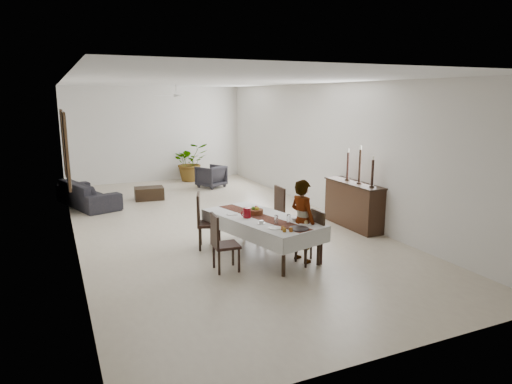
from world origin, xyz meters
name	(u,v)px	position (x,y,z in m)	size (l,w,h in m)	color
floor	(214,224)	(0.00, 0.00, 0.00)	(6.00, 12.00, 0.00)	beige
ceiling	(211,81)	(0.00, 0.00, 3.20)	(6.00, 12.00, 0.02)	white
wall_back	(156,134)	(0.00, 6.00, 1.60)	(6.00, 0.02, 3.20)	white
wall_front	(396,221)	(0.00, -6.00, 1.60)	(6.00, 0.02, 3.20)	white
wall_left	(69,163)	(-3.00, 0.00, 1.60)	(0.02, 12.00, 3.20)	white
wall_right	(326,149)	(3.00, 0.00, 1.60)	(0.02, 12.00, 3.20)	white
dining_table_top	(262,219)	(0.14, -2.30, 0.68)	(0.93, 2.24, 0.05)	black
table_leg_fl	(284,257)	(0.01, -3.43, 0.33)	(0.07, 0.07, 0.65)	black
table_leg_fr	(319,247)	(0.80, -3.23, 0.33)	(0.07, 0.07, 0.65)	black
table_leg_bl	(212,228)	(-0.52, -1.37, 0.33)	(0.07, 0.07, 0.65)	black
table_leg_br	(245,221)	(0.27, -1.17, 0.33)	(0.07, 0.07, 0.65)	black
tablecloth_top	(262,217)	(0.14, -2.30, 0.70)	(1.10, 2.41, 0.01)	silver
tablecloth_drape_left	(238,230)	(-0.39, -2.44, 0.57)	(0.01, 2.41, 0.28)	silver
tablecloth_drape_right	(284,220)	(0.67, -2.17, 0.57)	(0.01, 2.41, 0.28)	silver
tablecloth_drape_near	(308,240)	(0.44, -3.46, 0.57)	(1.10, 0.01, 0.28)	silver
tablecloth_drape_far	(225,212)	(-0.16, -1.14, 0.57)	(1.10, 0.01, 0.28)	white
table_runner	(262,217)	(0.14, -2.30, 0.71)	(0.33, 2.33, 0.00)	#5B291A
red_pitcher	(247,213)	(-0.12, -2.22, 0.80)	(0.14, 0.14, 0.19)	maroon
pitcher_handle	(244,213)	(-0.20, -2.24, 0.80)	(0.11, 0.11, 0.02)	maroon
wine_glass_near	(289,219)	(0.40, -2.86, 0.79)	(0.07, 0.07, 0.16)	white
wine_glass_mid	(276,220)	(0.18, -2.82, 0.79)	(0.07, 0.07, 0.16)	white
teacup_right	(294,219)	(0.55, -2.77, 0.74)	(0.08, 0.08, 0.06)	white
saucer_right	(294,221)	(0.55, -2.77, 0.72)	(0.14, 0.14, 0.01)	silver
teacup_left	(261,222)	(-0.05, -2.69, 0.74)	(0.08, 0.08, 0.06)	white
saucer_left	(261,223)	(-0.05, -2.69, 0.72)	(0.14, 0.14, 0.01)	white
plate_near_right	(306,224)	(0.65, -3.04, 0.72)	(0.22, 0.22, 0.01)	white
bread_near_right	(306,222)	(0.65, -3.04, 0.74)	(0.08, 0.08, 0.08)	tan
plate_near_left	(275,228)	(0.05, -3.05, 0.72)	(0.22, 0.22, 0.01)	white
plate_far_left	(232,214)	(-0.28, -1.88, 0.72)	(0.22, 0.22, 0.01)	white
serving_tray	(299,229)	(0.39, -3.25, 0.72)	(0.34, 0.34, 0.02)	#45454A
jam_jar_a	(291,230)	(0.19, -3.33, 0.74)	(0.06, 0.06, 0.07)	#984F16
jam_jar_b	(284,230)	(0.09, -3.30, 0.74)	(0.06, 0.06, 0.07)	#8B5914
jam_jar_c	(283,228)	(0.11, -3.20, 0.74)	(0.06, 0.06, 0.07)	#914815
fruit_basket	(256,212)	(0.13, -2.06, 0.76)	(0.28, 0.28, 0.09)	brown
fruit_red	(256,208)	(0.15, -2.04, 0.83)	(0.08, 0.08, 0.08)	maroon
fruit_green	(253,208)	(0.09, -2.05, 0.83)	(0.07, 0.07, 0.07)	#487E25
fruit_yellow	(257,209)	(0.14, -2.11, 0.83)	(0.08, 0.08, 0.08)	gold
chair_right_near_seat	(309,241)	(0.69, -3.08, 0.41)	(0.39, 0.39, 0.04)	black
chair_right_near_leg_fl	(321,254)	(0.86, -3.23, 0.19)	(0.04, 0.04, 0.39)	black
chair_right_near_leg_fr	(311,248)	(0.85, -2.91, 0.19)	(0.04, 0.04, 0.39)	black
chair_right_near_leg_bl	(306,257)	(0.54, -3.25, 0.19)	(0.04, 0.04, 0.39)	black
chair_right_near_leg_br	(296,251)	(0.52, -2.92, 0.19)	(0.04, 0.04, 0.39)	black
chair_right_near_back	(318,225)	(0.87, -3.07, 0.68)	(0.39, 0.04, 0.50)	black
chair_right_far_seat	(270,217)	(0.65, -1.61, 0.48)	(0.46, 0.46, 0.05)	black
chair_right_far_leg_fl	(282,231)	(0.84, -1.81, 0.23)	(0.05, 0.05, 0.46)	black
chair_right_far_leg_fr	(275,226)	(0.85, -1.43, 0.23)	(0.05, 0.05, 0.46)	black
chair_right_far_leg_bl	(265,233)	(0.46, -1.79, 0.23)	(0.05, 0.05, 0.46)	black
chair_right_far_leg_br	(258,228)	(0.47, -1.41, 0.23)	(0.05, 0.05, 0.46)	black
chair_right_far_back	(280,201)	(0.86, -1.62, 0.80)	(0.46, 0.04, 0.59)	black
chair_left_near_seat	(226,245)	(-0.74, -2.79, 0.44)	(0.42, 0.42, 0.05)	black
chair_left_near_leg_fl	(214,256)	(-0.90, -2.61, 0.21)	(0.04, 0.04, 0.41)	black
chair_left_near_leg_fr	(219,263)	(-0.93, -2.95, 0.21)	(0.04, 0.04, 0.41)	black
chair_left_near_leg_bl	(233,254)	(-0.56, -2.63, 0.21)	(0.04, 0.04, 0.41)	black
chair_left_near_leg_br	(239,261)	(-0.59, -2.97, 0.21)	(0.04, 0.04, 0.41)	black
chair_left_near_back	(215,230)	(-0.93, -2.77, 0.72)	(0.42, 0.04, 0.53)	black
chair_left_far_seat	(210,224)	(-0.62, -1.57, 0.48)	(0.46, 0.46, 0.05)	black
chair_left_far_leg_fl	(201,234)	(-0.74, -1.33, 0.22)	(0.05, 0.05, 0.45)	black
chair_left_far_leg_fr	(200,240)	(-0.86, -1.68, 0.22)	(0.05, 0.05, 0.45)	black
chair_left_far_leg_bl	(219,233)	(-0.39, -1.45, 0.22)	(0.05, 0.05, 0.45)	black
chair_left_far_leg_br	(219,239)	(-0.51, -1.81, 0.22)	(0.05, 0.05, 0.45)	black
chair_left_far_back	(198,209)	(-0.82, -1.50, 0.79)	(0.46, 0.04, 0.58)	black
woman	(302,221)	(0.65, -2.92, 0.74)	(0.54, 0.35, 1.48)	gray
sideboard_body	(353,205)	(2.78, -1.50, 0.49)	(0.44, 1.64, 0.98)	black
sideboard_top	(354,183)	(2.78, -1.50, 1.00)	(0.48, 1.71, 0.03)	black
candlestick_near_base	(372,186)	(2.78, -2.11, 1.03)	(0.11, 0.11, 0.03)	black
candlestick_near_shaft	(372,173)	(2.78, -2.11, 1.32)	(0.05, 0.05, 0.55)	black
candlestick_near_candle	(373,158)	(2.78, -2.11, 1.64)	(0.04, 0.04, 0.09)	white
candlestick_mid_base	(359,183)	(2.78, -1.67, 1.03)	(0.11, 0.11, 0.03)	black
candlestick_mid_shaft	(360,166)	(2.78, -1.67, 1.41)	(0.05, 0.05, 0.71)	black
candlestick_mid_candle	(361,148)	(2.78, -1.67, 1.81)	(0.04, 0.04, 0.09)	white
candlestick_far_base	(347,180)	(2.78, -1.23, 1.03)	(0.11, 0.11, 0.03)	black
candlestick_far_shaft	(348,166)	(2.78, -1.23, 1.35)	(0.05, 0.05, 0.60)	black
candlestick_far_candle	(348,151)	(2.78, -1.23, 1.70)	(0.04, 0.04, 0.09)	beige
sofa	(88,193)	(-2.50, 3.06, 0.33)	(2.29, 0.89, 0.67)	#242226
armchair	(211,176)	(1.33, 4.11, 0.35)	(0.76, 0.78, 0.71)	#2B282D
coffee_table	(149,193)	(-0.86, 3.14, 0.18)	(0.79, 0.53, 0.35)	black
potted_plant	(191,162)	(1.05, 5.49, 0.66)	(1.19, 1.03, 1.32)	#2B6327
mirror_frame_near	(66,151)	(-2.96, 2.20, 1.60)	(0.06, 1.05, 1.85)	black
mirror_glass_near	(68,151)	(-2.92, 2.20, 1.60)	(0.01, 0.90, 1.70)	silver
mirror_frame_far	(64,143)	(-2.96, 4.30, 1.60)	(0.06, 1.05, 1.85)	black
mirror_glass_far	(65,143)	(-2.92, 4.30, 1.60)	(0.01, 0.90, 1.70)	silver
fan_rod	(176,88)	(0.00, 3.00, 3.10)	(0.04, 0.04, 0.20)	white
fan_hub	(177,96)	(0.00, 3.00, 2.90)	(0.16, 0.16, 0.08)	white
fan_blade_n	(173,96)	(0.00, 3.35, 2.90)	(0.10, 0.55, 0.01)	silver
fan_blade_s	(180,96)	(0.00, 2.65, 2.90)	(0.10, 0.55, 0.01)	white
fan_blade_e	(189,96)	(0.35, 3.00, 2.90)	(0.55, 0.10, 0.01)	silver
fan_blade_w	(164,96)	(-0.35, 3.00, 2.90)	(0.55, 0.10, 0.01)	white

